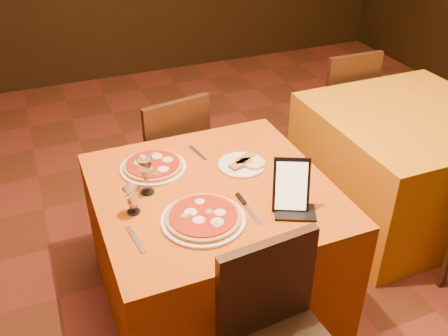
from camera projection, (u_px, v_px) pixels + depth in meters
name	position (u px, v px, depth m)	size (l,w,h in m)	color
floor	(275.00, 295.00, 2.80)	(6.00, 7.00, 0.01)	#5E2D19
main_table	(214.00, 247.00, 2.57)	(1.10, 1.10, 0.75)	#B64C0B
side_table	(403.00, 165.00, 3.23)	(1.10, 1.10, 0.75)	#C9780C
chair_main_far	(166.00, 156.00, 3.18)	(0.48, 0.48, 0.91)	black
chair_side_far	(335.00, 104.00, 3.83)	(0.44, 0.44, 0.91)	black
pizza_near	(203.00, 218.00, 2.15)	(0.37, 0.37, 0.03)	white
pizza_far	(153.00, 166.00, 2.50)	(0.33, 0.33, 0.03)	white
cutlet_dish	(242.00, 164.00, 2.52)	(0.24, 0.24, 0.03)	white
wine_glass	(146.00, 176.00, 2.28)	(0.08, 0.08, 0.19)	#EDCD86
water_glass	(133.00, 200.00, 2.17)	(0.07, 0.07, 0.13)	silver
tablet	(291.00, 185.00, 2.17)	(0.16, 0.01, 0.24)	black
knife	(249.00, 210.00, 2.22)	(0.22, 0.02, 0.01)	silver
fork_near	(136.00, 240.00, 2.05)	(0.18, 0.02, 0.01)	silver
fork_far	(198.00, 153.00, 2.63)	(0.17, 0.02, 0.01)	silver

